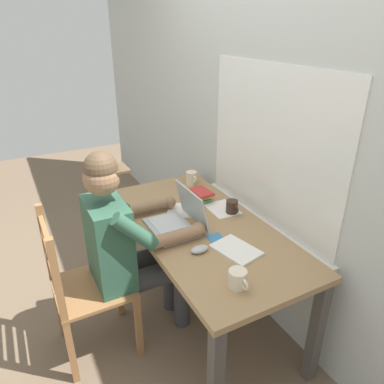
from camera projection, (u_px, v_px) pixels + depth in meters
name	position (u px, v px, depth m)	size (l,w,h in m)	color
ground_plane	(200.00, 315.00, 2.46)	(8.00, 8.00, 0.00)	brown
back_wall	(268.00, 120.00, 2.09)	(6.00, 0.08, 2.60)	beige
desk	(201.00, 238.00, 2.19)	(1.48, 0.72, 0.71)	#9E7A51
seated_person	(128.00, 242.00, 2.05)	(0.50, 0.60, 1.23)	#2D5642
wooden_chair	(83.00, 288.00, 2.03)	(0.42, 0.42, 0.93)	olive
laptop	(179.00, 219.00, 2.11)	(0.33, 0.28, 0.23)	#ADAFB2
computer_mouse	(199.00, 249.00, 1.89)	(0.06, 0.10, 0.03)	#ADAFB2
coffee_mug_white	(191.00, 178.00, 2.68)	(0.12, 0.08, 0.10)	beige
coffee_mug_dark	(232.00, 207.00, 2.27)	(0.11, 0.07, 0.09)	#38281E
coffee_mug_spare	(238.00, 279.00, 1.63)	(0.12, 0.09, 0.09)	beige
book_stack_main	(199.00, 195.00, 2.44)	(0.18, 0.14, 0.07)	#38844C
paper_pile_near_laptop	(222.00, 209.00, 2.34)	(0.23, 0.17, 0.00)	white
paper_pile_back_corner	(182.00, 210.00, 2.32)	(0.20, 0.19, 0.01)	white
paper_pile_side	(236.00, 250.00, 1.91)	(0.24, 0.17, 0.01)	white
landscape_photo_print	(217.00, 240.00, 2.00)	(0.13, 0.09, 0.00)	teal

